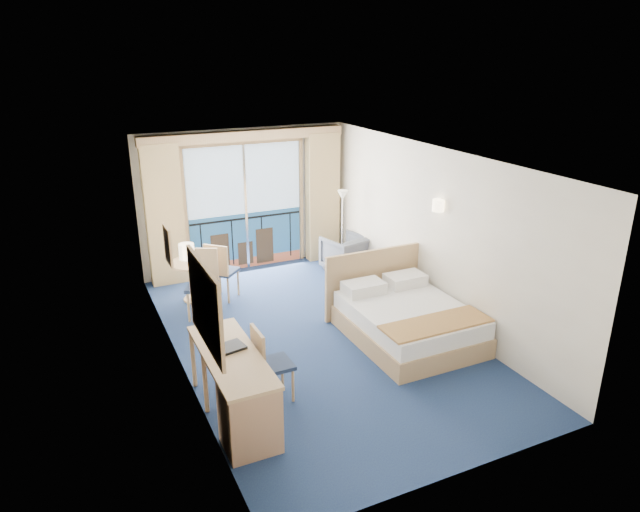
{
  "coord_description": "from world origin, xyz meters",
  "views": [
    {
      "loc": [
        -3.18,
        -6.88,
        4.07
      ],
      "look_at": [
        0.15,
        0.2,
        1.2
      ],
      "focal_mm": 32.0,
      "sensor_mm": 36.0,
      "label": 1
    }
  ],
  "objects": [
    {
      "name": "folder",
      "position": [
        -1.67,
        -1.22,
        0.84
      ],
      "size": [
        0.38,
        0.31,
        0.03
      ],
      "primitive_type": "cube",
      "rotation": [
        0.0,
        0.0,
        0.18
      ],
      "color": "black",
      "rests_on": "desk"
    },
    {
      "name": "table_chair_b",
      "position": [
        -1.31,
        1.49,
        0.61
      ],
      "size": [
        0.63,
        0.63,
        1.09
      ],
      "rotation": [
        0.0,
        0.0,
        -0.45
      ],
      "color": "#1E2B46",
      "rests_on": "ground"
    },
    {
      "name": "balcony_door",
      "position": [
        -0.01,
        3.22,
        1.14
      ],
      "size": [
        2.36,
        0.03,
        2.52
      ],
      "color": "navy",
      "rests_on": "room_walls"
    },
    {
      "name": "round_table",
      "position": [
        -1.31,
        2.12,
        0.53
      ],
      "size": [
        0.77,
        0.77,
        0.69
      ],
      "color": "tan",
      "rests_on": "ground"
    },
    {
      "name": "floor_lamp",
      "position": [
        1.6,
        2.31,
        1.2
      ],
      "size": [
        0.22,
        0.22,
        1.58
      ],
      "color": "silver",
      "rests_on": "ground"
    },
    {
      "name": "wall_print",
      "position": [
        -1.97,
        0.45,
        1.6
      ],
      "size": [
        0.04,
        0.42,
        0.52
      ],
      "color": "tan",
      "rests_on": "room_walls"
    },
    {
      "name": "room_walls",
      "position": [
        0.0,
        0.0,
        1.78
      ],
      "size": [
        4.04,
        6.54,
        2.72
      ],
      "color": "silver",
      "rests_on": "ground"
    },
    {
      "name": "armchair",
      "position": [
        1.65,
        2.25,
        0.35
      ],
      "size": [
        0.9,
        0.92,
        0.69
      ],
      "primitive_type": "imported",
      "rotation": [
        0.0,
        0.0,
        3.38
      ],
      "color": "#494F58",
      "rests_on": "ground"
    },
    {
      "name": "desk",
      "position": [
        -1.69,
        -1.81,
        0.46
      ],
      "size": [
        0.6,
        1.75,
        0.82
      ],
      "color": "tan",
      "rests_on": "ground"
    },
    {
      "name": "mirror",
      "position": [
        -1.97,
        -1.5,
        1.55
      ],
      "size": [
        0.05,
        1.25,
        0.95
      ],
      "color": "tan",
      "rests_on": "room_walls"
    },
    {
      "name": "sconce_left",
      "position": [
        -1.94,
        -0.6,
        1.85
      ],
      "size": [
        0.18,
        0.18,
        0.18
      ],
      "primitive_type": "cylinder",
      "color": "beige",
      "rests_on": "room_walls"
    },
    {
      "name": "table_chair_a",
      "position": [
        -0.9,
        1.92,
        0.58
      ],
      "size": [
        0.63,
        0.63,
        1.02
      ],
      "rotation": [
        0.0,
        0.0,
        2.35
      ],
      "color": "#1E2B46",
      "rests_on": "ground"
    },
    {
      "name": "nightstand",
      "position": [
        1.77,
        0.84,
        0.28
      ],
      "size": [
        0.42,
        0.4,
        0.56
      ],
      "primitive_type": "cube",
      "color": "#A97F59",
      "rests_on": "ground"
    },
    {
      "name": "curtain_right",
      "position": [
        1.55,
        3.07,
        1.28
      ],
      "size": [
        0.65,
        0.22,
        2.55
      ],
      "primitive_type": "cube",
      "color": "tan",
      "rests_on": "room_walls"
    },
    {
      "name": "floor",
      "position": [
        0.0,
        0.0,
        0.0
      ],
      "size": [
        6.5,
        6.5,
        0.0
      ],
      "primitive_type": "plane",
      "color": "navy",
      "rests_on": "ground"
    },
    {
      "name": "desk_lamp",
      "position": [
        -1.77,
        -0.76,
        1.17
      ],
      "size": [
        0.12,
        0.12,
        0.47
      ],
      "color": "silver",
      "rests_on": "desk"
    },
    {
      "name": "curtain_left",
      "position": [
        -1.55,
        3.07,
        1.28
      ],
      "size": [
        0.65,
        0.22,
        2.55
      ],
      "primitive_type": "cube",
      "color": "tan",
      "rests_on": "room_walls"
    },
    {
      "name": "sconce_right",
      "position": [
        1.94,
        -0.15,
        1.85
      ],
      "size": [
        0.18,
        0.18,
        0.18
      ],
      "primitive_type": "cylinder",
      "color": "beige",
      "rests_on": "room_walls"
    },
    {
      "name": "phone",
      "position": [
        1.74,
        0.89,
        0.6
      ],
      "size": [
        0.21,
        0.19,
        0.08
      ],
      "primitive_type": "cube",
      "rotation": [
        0.0,
        0.0,
        0.37
      ],
      "color": "white",
      "rests_on": "nightstand"
    },
    {
      "name": "bed",
      "position": [
        1.19,
        -0.56,
        0.3
      ],
      "size": [
        1.72,
        2.05,
        1.08
      ],
      "color": "tan",
      "rests_on": "ground"
    },
    {
      "name": "desk_chair",
      "position": [
        -1.21,
        -1.2,
        0.55
      ],
      "size": [
        0.43,
        0.42,
        0.97
      ],
      "rotation": [
        0.0,
        0.0,
        1.58
      ],
      "color": "#1E2B46",
      "rests_on": "ground"
    },
    {
      "name": "pelmet",
      "position": [
        0.0,
        3.1,
        2.58
      ],
      "size": [
        3.8,
        0.25,
        0.18
      ],
      "primitive_type": "cube",
      "color": "tan",
      "rests_on": "room_walls"
    }
  ]
}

